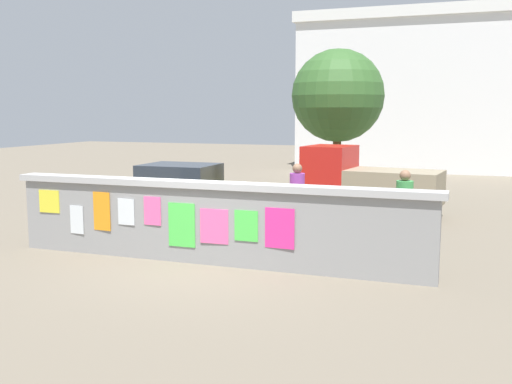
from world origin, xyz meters
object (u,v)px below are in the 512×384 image
Objects in this scene: motorcycle at (252,225)px; bicycle_near at (348,242)px; person_bystander at (297,191)px; tree_roadside at (338,96)px; auto_rickshaw_truck at (364,182)px; car_parked at (185,190)px; person_walking at (404,201)px.

bicycle_near is (2.11, -0.49, -0.10)m from motorcycle.
person_bystander is 0.34× the size of tree_roadside.
auto_rickshaw_truck is 0.99× the size of car_parked.
motorcycle is 0.39× the size of tree_roadside.
bicycle_near is at bearing -13.19° from motorcycle.
person_bystander reaches higher than car_parked.
person_bystander is (-1.57, 2.01, 0.62)m from bicycle_near.
tree_roadside reaches higher than person_walking.
bicycle_near is at bearing -32.51° from car_parked.
auto_rickshaw_truck reaches higher than person_bystander.
bicycle_near is 9.25m from tree_roadside.
person_bystander reaches higher than bicycle_near.
car_parked is (-4.42, -1.92, -0.17)m from auto_rickshaw_truck.
bicycle_near is 1.02× the size of person_walking.
car_parked is at bearing 161.09° from person_bystander.
person_walking is at bearing 15.91° from motorcycle.
bicycle_near is at bearing -51.95° from person_bystander.
auto_rickshaw_truck is 2.32× the size of person_bystander.
tree_roadside is (-1.50, 3.43, 2.39)m from auto_rickshaw_truck.
bicycle_near is 2.63m from person_bystander.
tree_roadside is at bearing 94.38° from person_bystander.
person_walking and person_bystander have the same top height.
tree_roadside reaches higher than car_parked.
car_parked is at bearing 137.00° from motorcycle.
car_parked is 2.35× the size of person_walking.
person_bystander is at bearing -18.91° from car_parked.
tree_roadside is at bearing 103.67° from bicycle_near.
auto_rickshaw_truck is at bearing 23.49° from car_parked.
auto_rickshaw_truck is at bearing 96.42° from bicycle_near.
person_walking is at bearing -69.15° from auto_rickshaw_truck.
motorcycle is 1.69m from person_bystander.
auto_rickshaw_truck is 4.44m from tree_roadside.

